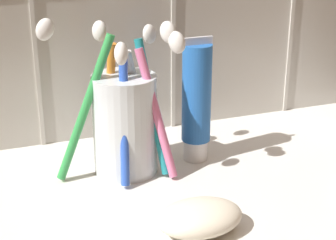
# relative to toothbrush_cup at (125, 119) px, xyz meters

# --- Properties ---
(sink_counter) EXTENTS (0.67, 0.40, 0.02)m
(sink_counter) POSITION_rel_toothbrush_cup_xyz_m (0.08, -0.09, -0.07)
(sink_counter) COLOR silver
(sink_counter) RESTS_ON ground
(toothbrush_cup) EXTENTS (0.14, 0.10, 0.18)m
(toothbrush_cup) POSITION_rel_toothbrush_cup_xyz_m (0.00, 0.00, 0.00)
(toothbrush_cup) COLOR silver
(toothbrush_cup) RESTS_ON sink_counter
(toothpaste_tube) EXTENTS (0.03, 0.03, 0.14)m
(toothpaste_tube) POSITION_rel_toothbrush_cup_xyz_m (0.08, 0.00, 0.01)
(toothpaste_tube) COLOR white
(toothpaste_tube) RESTS_ON sink_counter
(soap_bar) EXTENTS (0.08, 0.06, 0.03)m
(soap_bar) POSITION_rel_toothbrush_cup_xyz_m (0.03, -0.14, -0.05)
(soap_bar) COLOR silver
(soap_bar) RESTS_ON sink_counter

